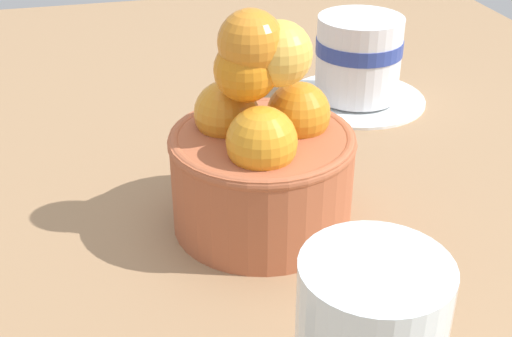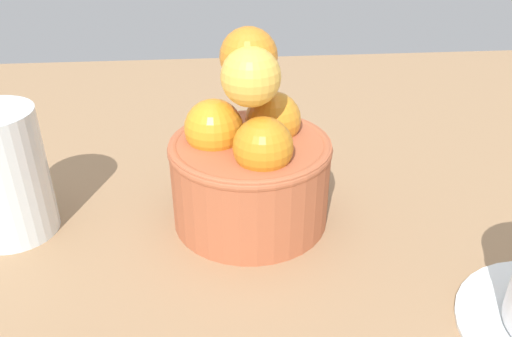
# 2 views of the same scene
# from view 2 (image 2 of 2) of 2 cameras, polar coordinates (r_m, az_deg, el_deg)

# --- Properties ---
(ground_plane) EXTENTS (1.27, 0.94, 0.04)m
(ground_plane) POSITION_cam_2_polar(r_m,az_deg,el_deg) (0.47, -0.60, -7.65)
(ground_plane) COLOR #997551
(terracotta_bowl) EXTENTS (0.14, 0.14, 0.17)m
(terracotta_bowl) POSITION_cam_2_polar(r_m,az_deg,el_deg) (0.43, -0.68, 1.20)
(terracotta_bowl) COLOR #AD5938
(terracotta_bowl) RESTS_ON ground_plane
(water_glass) EXTENTS (0.07, 0.07, 0.11)m
(water_glass) POSITION_cam_2_polar(r_m,az_deg,el_deg) (0.46, -26.27, -0.40)
(water_glass) COLOR silver
(water_glass) RESTS_ON ground_plane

